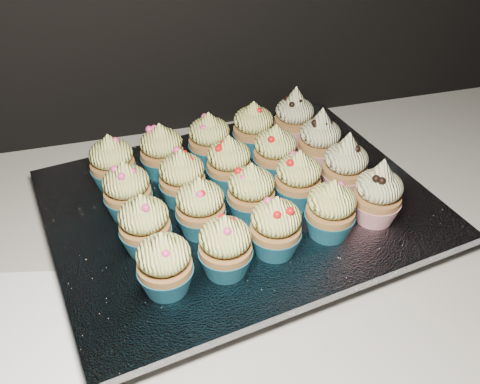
{
  "coord_description": "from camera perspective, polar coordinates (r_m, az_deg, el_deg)",
  "views": [
    {
      "loc": [
        -0.25,
        1.18,
        1.39
      ],
      "look_at": [
        -0.1,
        1.73,
        0.95
      ],
      "focal_mm": 40.0,
      "sensor_mm": 36.0,
      "label": 1
    }
  ],
  "objects": [
    {
      "name": "cupcake_17",
      "position": [
        0.79,
        -3.28,
        5.56
      ],
      "size": [
        0.06,
        0.06,
        0.08
      ],
      "color": "#185C73",
      "rests_on": "foil_lining"
    },
    {
      "name": "cupcake_18",
      "position": [
        0.82,
        1.43,
        6.78
      ],
      "size": [
        0.06,
        0.06,
        0.08
      ],
      "color": "#185C73",
      "rests_on": "foil_lining"
    },
    {
      "name": "cupcake_10",
      "position": [
        0.71,
        -11.93,
        0.09
      ],
      "size": [
        0.06,
        0.06,
        0.08
      ],
      "color": "#185C73",
      "rests_on": "foil_lining"
    },
    {
      "name": "cupcake_5",
      "position": [
        0.65,
        -10.14,
        -3.46
      ],
      "size": [
        0.06,
        0.06,
        0.08
      ],
      "color": "#185C73",
      "rests_on": "foil_lining"
    },
    {
      "name": "napkin",
      "position": [
        0.67,
        -22.15,
        -13.22
      ],
      "size": [
        0.2,
        0.2,
        0.0
      ],
      "primitive_type": "cube",
      "rotation": [
        0.0,
        0.0,
        -0.23
      ],
      "color": "white",
      "rests_on": "worktop"
    },
    {
      "name": "cupcake_15",
      "position": [
        0.76,
        -13.46,
        3.02
      ],
      "size": [
        0.06,
        0.06,
        0.08
      ],
      "color": "#185C73",
      "rests_on": "foil_lining"
    },
    {
      "name": "cupcake_1",
      "position": [
        0.61,
        -1.57,
        -5.84
      ],
      "size": [
        0.06,
        0.06,
        0.08
      ],
      "color": "#185C73",
      "rests_on": "foil_lining"
    },
    {
      "name": "cupcake_8",
      "position": [
        0.71,
        6.2,
        1.34
      ],
      "size": [
        0.06,
        0.06,
        0.08
      ],
      "color": "#185C73",
      "rests_on": "foil_lining"
    },
    {
      "name": "cupcake_6",
      "position": [
        0.67,
        -4.24,
        -1.66
      ],
      "size": [
        0.06,
        0.06,
        0.08
      ],
      "color": "#185C73",
      "rests_on": "foil_lining"
    },
    {
      "name": "cupcake_12",
      "position": [
        0.74,
        -1.19,
        3.0
      ],
      "size": [
        0.06,
        0.06,
        0.08
      ],
      "color": "#185C73",
      "rests_on": "foil_lining"
    },
    {
      "name": "cupcake_0",
      "position": [
        0.6,
        -8.05,
        -7.63
      ],
      "size": [
        0.06,
        0.06,
        0.08
      ],
      "color": "#185C73",
      "rests_on": "foil_lining"
    },
    {
      "name": "cupcake_16",
      "position": [
        0.77,
        -8.33,
        4.3
      ],
      "size": [
        0.06,
        0.06,
        0.08
      ],
      "color": "#185C73",
      "rests_on": "foil_lining"
    },
    {
      "name": "cupcake_19",
      "position": [
        0.85,
        5.81,
        7.86
      ],
      "size": [
        0.06,
        0.06,
        0.1
      ],
      "color": "#A51722",
      "rests_on": "foil_lining"
    },
    {
      "name": "cupcake_2",
      "position": [
        0.64,
        3.82,
        -3.76
      ],
      "size": [
        0.06,
        0.06,
        0.08
      ],
      "color": "#185C73",
      "rests_on": "foil_lining"
    },
    {
      "name": "cupcake_9",
      "position": [
        0.75,
        11.15,
        2.7
      ],
      "size": [
        0.06,
        0.06,
        0.1
      ],
      "color": "#A51722",
      "rests_on": "foil_lining"
    },
    {
      "name": "worktop",
      "position": [
        0.77,
        7.68,
        -4.22
      ],
      "size": [
        2.44,
        0.64,
        0.04
      ],
      "primitive_type": "cube",
      "color": "beige",
      "rests_on": "cabinet"
    },
    {
      "name": "cupcake_4",
      "position": [
        0.7,
        14.48,
        -0.24
      ],
      "size": [
        0.06,
        0.06,
        0.1
      ],
      "color": "#A51722",
      "rests_on": "foil_lining"
    },
    {
      "name": "cupcake_13",
      "position": [
        0.77,
        3.76,
        4.21
      ],
      "size": [
        0.06,
        0.06,
        0.08
      ],
      "color": "#185C73",
      "rests_on": "foil_lining"
    },
    {
      "name": "cupcake_3",
      "position": [
        0.67,
        9.65,
        -1.91
      ],
      "size": [
        0.06,
        0.06,
        0.08
      ],
      "color": "#185C73",
      "rests_on": "foil_lining"
    },
    {
      "name": "cupcake_7",
      "position": [
        0.69,
        1.2,
        -0.08
      ],
      "size": [
        0.06,
        0.06,
        0.08
      ],
      "color": "#185C73",
      "rests_on": "foil_lining"
    },
    {
      "name": "foil_lining",
      "position": [
        0.74,
        0.0,
        -1.35
      ],
      "size": [
        0.56,
        0.47,
        0.01
      ],
      "primitive_type": "cube",
      "rotation": [
        0.0,
        0.0,
        0.17
      ],
      "color": "silver",
      "rests_on": "baking_tray"
    },
    {
      "name": "baking_tray",
      "position": [
        0.75,
        0.0,
        -2.37
      ],
      "size": [
        0.52,
        0.43,
        0.02
      ],
      "primitive_type": "cube",
      "rotation": [
        0.0,
        0.0,
        0.17
      ],
      "color": "black",
      "rests_on": "worktop"
    },
    {
      "name": "cupcake_11",
      "position": [
        0.72,
        -6.18,
        1.45
      ],
      "size": [
        0.06,
        0.06,
        0.08
      ],
      "color": "#185C73",
      "rests_on": "foil_lining"
    },
    {
      "name": "cupcake_14",
      "position": [
        0.8,
        8.48,
        5.44
      ],
      "size": [
        0.06,
        0.06,
        0.1
      ],
      "color": "#A51722",
      "rests_on": "foil_lining"
    }
  ]
}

